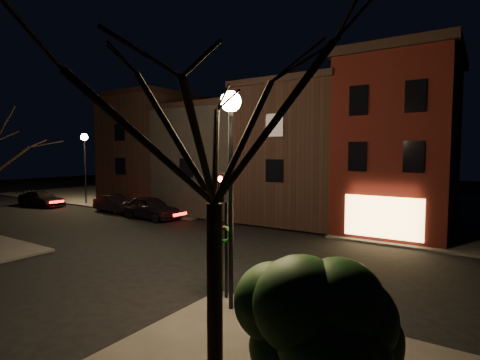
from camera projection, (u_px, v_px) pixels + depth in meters
name	position (u px, v px, depth m)	size (l,w,h in m)	color
ground	(200.00, 244.00, 19.71)	(120.00, 120.00, 0.00)	black
sidewalk_far_left	(179.00, 191.00, 47.35)	(30.00, 30.00, 0.12)	#2D2B28
corner_building	(400.00, 143.00, 22.80)	(6.50, 8.50, 10.50)	#4B110D
row_building_a	(307.00, 153.00, 27.27)	(7.30, 10.30, 9.40)	black
row_building_b	(227.00, 159.00, 31.29)	(7.80, 10.30, 8.40)	black
row_building_c	(164.00, 150.00, 35.23)	(7.30, 10.30, 9.90)	black
street_lamp_near	(231.00, 140.00, 10.93)	(0.60, 0.60, 6.48)	black
street_lamp_far	(85.00, 149.00, 34.95)	(0.60, 0.60, 6.48)	black
traffic_signal	(224.00, 216.00, 11.84)	(0.58, 0.38, 4.05)	black
bare_tree_right	(214.00, 91.00, 8.07)	(6.40, 6.40, 8.50)	black
evergreen_bush	(307.00, 313.00, 7.71)	(2.72, 2.72, 2.77)	black
parked_car_a	(150.00, 208.00, 27.30)	(1.96, 4.88, 1.66)	black
parked_car_b	(114.00, 204.00, 30.39)	(1.45, 4.15, 1.37)	black
parked_car_c	(42.00, 199.00, 33.64)	(1.94, 4.76, 1.38)	black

